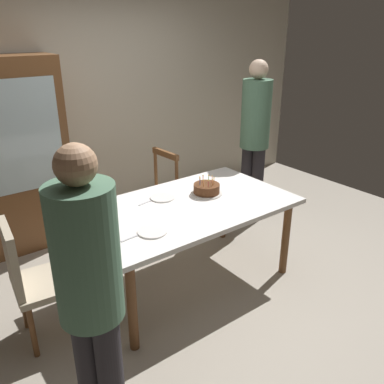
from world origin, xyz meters
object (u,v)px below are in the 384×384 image
Objects in this scene: plate_near_celebrant at (152,231)px; birthday_cake at (207,189)px; chair_upholstered at (33,276)px; person_celebrant at (90,289)px; plate_far_side at (163,197)px; chair_spindle_back at (154,199)px; dining_table at (187,213)px; china_cabinet at (8,159)px; person_guest at (255,133)px.

birthday_cake is at bearing 22.40° from plate_near_celebrant.
person_celebrant reaches higher than chair_upholstered.
plate_far_side is 0.74m from chair_spindle_back.
plate_near_celebrant is at bearing -21.99° from chair_upholstered.
birthday_cake is 1.80m from person_celebrant.
dining_table is 1.56m from person_celebrant.
china_cabinet is (-0.51, 1.80, 0.19)m from plate_near_celebrant.
plate_far_side is 1.62m from china_cabinet.
plate_near_celebrant is 0.13× the size of person_celebrant.
chair_upholstered is 0.52× the size of person_guest.
person_guest is (2.60, 1.46, 0.07)m from person_celebrant.
person_guest reaches higher than person_celebrant.
person_celebrant is 2.46m from china_cabinet.
person_celebrant reaches higher than plate_near_celebrant.
birthday_cake is at bearing -49.30° from china_cabinet.
china_cabinet is (-0.91, 1.32, 0.19)m from plate_far_side.
chair_upholstered is 2.74m from person_guest.
dining_table is at bearing -102.73° from chair_spindle_back.
china_cabinet is (-1.19, 0.71, 0.49)m from chair_spindle_back.
chair_upholstered reaches higher than plate_far_side.
plate_far_side is 0.13× the size of person_celebrant.
plate_near_celebrant is (-0.49, -0.24, 0.09)m from dining_table.
plate_far_side is at bearing 110.64° from dining_table.
chair_upholstered is 0.50× the size of china_cabinet.
plate_far_side is (0.40, 0.47, 0.00)m from plate_near_celebrant.
chair_spindle_back is at bearing 166.77° from person_guest.
chair_spindle_back is 1.34m from person_guest.
chair_spindle_back is 1.00× the size of chair_upholstered.
china_cabinet is at bearing 84.38° from person_celebrant.
plate_near_celebrant is 2.04m from person_guest.
person_celebrant is (0.04, -0.97, 0.44)m from chair_upholstered.
plate_near_celebrant is at bearing -130.29° from plate_far_side.
birthday_cake is 0.40m from plate_far_side.
birthday_cake is 1.27× the size of plate_far_side.
person_celebrant is (-1.44, -1.74, 0.51)m from chair_spindle_back.
chair_upholstered reaches higher than plate_near_celebrant.
dining_table is 8.13× the size of plate_far_side.
person_guest reaches higher than chair_upholstered.
china_cabinet reaches higher than person_celebrant.
plate_near_celebrant is 0.62m from plate_far_side.
plate_far_side reaches higher than dining_table.
china_cabinet is at bearing 105.89° from plate_near_celebrant.
plate_far_side is 0.12× the size of china_cabinet.
chair_spindle_back is (-0.08, 0.77, -0.35)m from birthday_cake.
chair_spindle_back is 0.50× the size of china_cabinet.
dining_table is 1.52m from person_guest.
birthday_cake is 0.85m from chair_spindle_back.
chair_spindle_back is 1.66m from chair_upholstered.
plate_far_side is 1.52m from person_guest.
person_guest reaches higher than birthday_cake.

